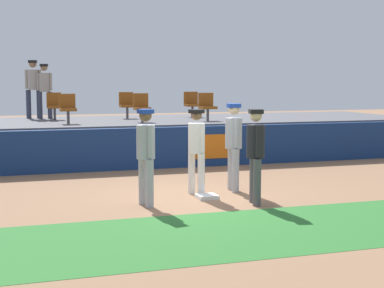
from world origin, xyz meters
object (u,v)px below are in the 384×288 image
Objects in this scene: seat_back_center at (127,104)px; spectator_capped at (45,87)px; player_fielder_home at (196,146)px; player_runner_visitor at (146,150)px; player_coach_visitor at (234,141)px; seat_front_left at (68,107)px; player_umpire at (256,150)px; spectator_hooded at (33,85)px; seat_back_right at (192,103)px; seat_front_right at (207,105)px; seat_front_center at (142,106)px; first_base at (207,197)px; seat_back_left at (54,105)px.

spectator_capped is (-2.50, 0.74, 0.53)m from seat_back_center.
player_runner_visitor is at bearing -79.20° from player_fielder_home.
seat_front_left is (-2.98, 5.07, 0.54)m from player_coach_visitor.
seat_front_left is (-2.88, 6.45, 0.57)m from player_umpire.
spectator_hooded is (-3.68, 9.18, 1.17)m from player_umpire.
seat_back_right is 1.00× the size of seat_back_center.
player_umpire is at bearing 122.06° from spectator_capped.
seat_back_center reaches higher than player_runner_visitor.
seat_front_right is (2.02, 5.20, 0.60)m from player_fielder_home.
seat_front_center and seat_back_center have the same top height.
seat_front_right is at bearing -40.66° from seat_back_center.
seat_back_center is (-0.95, 6.87, 0.54)m from player_coach_visitor.
seat_front_left reaches higher than first_base.
seat_front_left reaches higher than player_umpire.
spectator_capped is at bearing 161.51° from spectator_hooded.
player_coach_visitor is 5.17m from seat_front_center.
first_base is 0.22× the size of player_umpire.
spectator_capped is (-4.68, 0.74, 0.53)m from seat_back_right.
seat_back_left is (-3.11, 8.25, 0.57)m from player_umpire.
player_fielder_home is 2.11× the size of seat_back_center.
spectator_capped is at bearing 177.49° from player_fielder_home.
spectator_hooded reaches higher than seat_back_left.
seat_front_right and seat_back_center have the same top height.
seat_back_center is at bearing 173.17° from spectator_hooded.
seat_front_right is at bearing 137.87° from player_fielder_home.
spectator_capped reaches higher than player_fielder_home.
player_fielder_home is 8.24m from spectator_capped.
player_runner_visitor is 2.18× the size of seat_back_right.
seat_back_right is 5.14m from spectator_hooded.
seat_front_right and seat_front_left have the same top height.
player_coach_visitor is 2.23× the size of seat_front_center.
player_runner_visitor is 8.68m from spectator_capped.
player_umpire is 1.05× the size of spectator_capped.
seat_back_center is (2.26, 0.00, 0.00)m from seat_back_left.
seat_back_center is at bearing 92.68° from seat_front_center.
player_umpire is 9.66m from spectator_capped.
seat_front_center is (0.01, 5.20, 0.60)m from player_fielder_home.
player_fielder_home is 2.11× the size of seat_front_right.
seat_back_left is at bearing 97.44° from seat_front_left.
seat_front_center is 2.11m from seat_front_left.
spectator_capped is at bearing 171.04° from seat_back_right.
seat_front_center reaches higher than player_umpire.
seat_front_left is at bearing 177.14° from player_runner_visitor.
seat_front_center is at bearing -0.00° from seat_front_left.
seat_front_center and seat_front_left have the same top height.
first_base is 8.01m from seat_back_left.
spectator_hooded reaches higher than player_runner_visitor.
spectator_hooded reaches higher than seat_front_center.
spectator_hooded is at bearing 179.81° from player_runner_visitor.
seat_back_right is (2.04, 7.47, 1.59)m from first_base.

